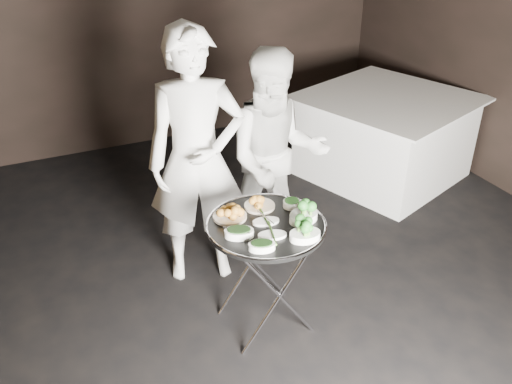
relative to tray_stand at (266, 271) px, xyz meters
name	(u,v)px	position (x,y,z in m)	size (l,w,h in m)	color
floor	(268,345)	(-0.07, -0.19, -0.46)	(6.00, 7.00, 0.05)	black
wall_back	(121,9)	(-0.07, 3.34, 1.06)	(6.00, 0.05, 3.00)	black
tray_stand	(266,271)	(0.00, 0.00, 0.00)	(0.53, 0.45, 0.78)	silver
serving_tray	(266,225)	(0.00, 0.00, 0.35)	(0.75, 0.75, 0.04)	black
potato_plate_a	(230,213)	(-0.18, 0.16, 0.40)	(0.21, 0.21, 0.08)	beige
potato_plate_b	(260,203)	(0.05, 0.20, 0.39)	(0.20, 0.20, 0.07)	beige
greens_bowl	(292,203)	(0.24, 0.12, 0.39)	(0.12, 0.12, 0.07)	white
asparagus_plate_a	(266,221)	(0.00, 0.01, 0.38)	(0.18, 0.12, 0.03)	white
asparagus_plate_b	(272,234)	(-0.03, -0.14, 0.38)	(0.19, 0.14, 0.04)	white
spinach_bowl_a	(239,232)	(-0.21, -0.05, 0.39)	(0.21, 0.17, 0.07)	white
spinach_bowl_b	(262,245)	(-0.14, -0.23, 0.39)	(0.18, 0.15, 0.06)	white
broccoli_bowl_a	(304,215)	(0.23, -0.06, 0.40)	(0.24, 0.20, 0.08)	white
broccoli_bowl_b	(305,234)	(0.14, -0.24, 0.40)	(0.21, 0.16, 0.08)	white
serving_utensils	(264,212)	(0.02, 0.07, 0.41)	(0.57, 0.40, 0.01)	silver
waiter_left	(197,161)	(-0.19, 0.74, 0.50)	(0.69, 0.45, 1.89)	silver
waiter_right	(276,158)	(0.44, 0.75, 0.39)	(0.81, 0.63, 1.66)	silver
dining_table	(385,137)	(2.03, 1.47, -0.02)	(1.47, 1.47, 0.84)	white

